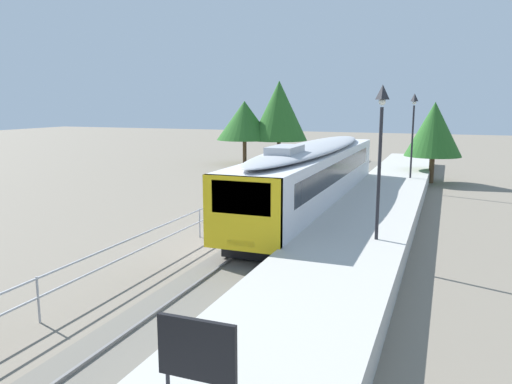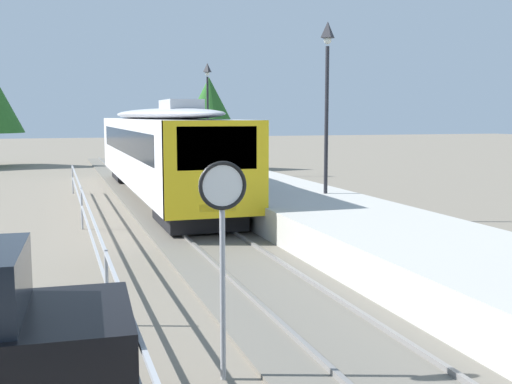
{
  "view_description": "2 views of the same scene",
  "coord_description": "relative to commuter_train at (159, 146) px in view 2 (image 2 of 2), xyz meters",
  "views": [
    {
      "loc": [
        6.34,
        2.64,
        5.62
      ],
      "look_at": [
        -1.0,
        21.67,
        2.0
      ],
      "focal_mm": 35.08,
      "sensor_mm": 36.0,
      "label": 1
    },
    {
      "loc": [
        -4.02,
        2.09,
        3.35
      ],
      "look_at": [
        0.4,
        15.67,
        1.6
      ],
      "focal_mm": 43.62,
      "sensor_mm": 36.0,
      "label": 2
    }
  ],
  "objects": [
    {
      "name": "ground_plane",
      "position": [
        -3.0,
        -5.08,
        -2.14
      ],
      "size": [
        160.0,
        160.0,
        0.0
      ],
      "primitive_type": "plane",
      "color": "slate"
    },
    {
      "name": "track_rails",
      "position": [
        0.0,
        -5.08,
        -2.11
      ],
      "size": [
        3.2,
        60.0,
        0.14
      ],
      "color": "#6B665B",
      "rests_on": "ground"
    },
    {
      "name": "commuter_train",
      "position": [
        0.0,
        0.0,
        0.0
      ],
      "size": [
        2.82,
        19.05,
        3.74
      ],
      "color": "silver",
      "rests_on": "track_rails"
    },
    {
      "name": "station_platform",
      "position": [
        3.25,
        -5.08,
        -1.69
      ],
      "size": [
        3.9,
        60.0,
        0.9
      ],
      "primitive_type": "cube",
      "color": "#B7B5AD",
      "rests_on": "ground"
    },
    {
      "name": "platform_lamp_mid_platform",
      "position": [
        4.16,
        -7.0,
        2.48
      ],
      "size": [
        0.34,
        0.34,
        5.35
      ],
      "color": "#232328",
      "rests_on": "station_platform"
    },
    {
      "name": "platform_lamp_far_end",
      "position": [
        4.16,
        8.82,
        2.48
      ],
      "size": [
        0.34,
        0.34,
        5.35
      ],
      "color": "#232328",
      "rests_on": "station_platform"
    },
    {
      "name": "speed_limit_sign",
      "position": [
        -2.07,
        -17.65,
        -0.02
      ],
      "size": [
        0.61,
        0.1,
        2.81
      ],
      "color": "#9EA0A5",
      "rests_on": "ground"
    },
    {
      "name": "carpark_fence",
      "position": [
        -3.3,
        -15.08,
        -1.24
      ],
      "size": [
        0.06,
        36.06,
        1.25
      ],
      "color": "#9EA0A5",
      "rests_on": "ground"
    },
    {
      "name": "tree_behind_carpark",
      "position": [
        5.31,
        13.12,
        1.68
      ],
      "size": [
        3.95,
        3.95,
        5.74
      ],
      "color": "brown",
      "rests_on": "ground"
    }
  ]
}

